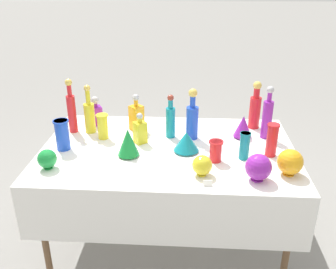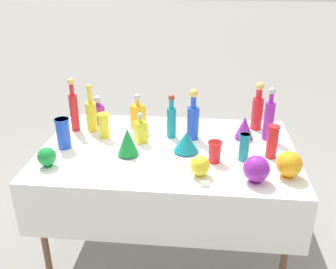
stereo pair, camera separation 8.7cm
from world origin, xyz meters
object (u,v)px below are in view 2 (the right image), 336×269
(square_decanter_1, at_px, (141,130))
(slender_vase_2, at_px, (104,125))
(round_bowl_3, at_px, (289,164))
(tall_bottle_0, at_px, (74,108))
(tall_bottle_4, at_px, (269,118))
(tall_bottle_2, at_px, (257,109))
(slender_vase_1, at_px, (63,132))
(fluted_vase_0, at_px, (244,127))
(slender_vase_4, at_px, (244,146))
(tall_bottle_3, at_px, (91,114))
(round_bowl_0, at_px, (200,166))
(slender_vase_0, at_px, (272,141))
(tall_bottle_5, at_px, (171,120))
(round_bowl_2, at_px, (256,169))
(fluted_vase_2, at_px, (128,141))
(tall_bottle_1, at_px, (193,119))
(square_decanter_2, at_px, (138,115))
(round_bowl_1, at_px, (47,157))
(slender_vase_3, at_px, (215,151))
(fluted_vase_1, at_px, (186,142))
(square_decanter_0, at_px, (98,112))

(square_decanter_1, height_order, slender_vase_2, square_decanter_1)
(square_decanter_1, bearing_deg, round_bowl_3, -21.90)
(tall_bottle_0, distance_m, tall_bottle_4, 1.44)
(tall_bottle_2, distance_m, slender_vase_2, 1.16)
(tall_bottle_0, relative_size, slender_vase_1, 1.94)
(tall_bottle_4, height_order, fluted_vase_0, tall_bottle_4)
(square_decanter_1, xyz_separation_m, slender_vase_4, (0.71, -0.20, 0.01))
(tall_bottle_3, distance_m, round_bowl_0, 1.02)
(slender_vase_0, bearing_deg, tall_bottle_5, 159.65)
(slender_vase_0, height_order, round_bowl_0, slender_vase_0)
(slender_vase_0, relative_size, round_bowl_2, 1.37)
(square_decanter_1, xyz_separation_m, fluted_vase_2, (-0.05, -0.21, 0.01))
(slender_vase_2, bearing_deg, square_decanter_1, -11.14)
(tall_bottle_1, bearing_deg, tall_bottle_3, 175.33)
(tall_bottle_2, relative_size, slender_vase_4, 2.02)
(tall_bottle_0, xyz_separation_m, fluted_vase_2, (0.48, -0.37, -0.08))
(fluted_vase_0, distance_m, round_bowl_0, 0.64)
(tall_bottle_4, height_order, round_bowl_2, tall_bottle_4)
(fluted_vase_0, bearing_deg, square_decanter_2, 173.39)
(tall_bottle_0, xyz_separation_m, fluted_vase_0, (1.27, -0.02, -0.09))
(round_bowl_1, bearing_deg, fluted_vase_0, 23.08)
(slender_vase_2, bearing_deg, round_bowl_0, -34.15)
(tall_bottle_4, xyz_separation_m, square_decanter_1, (-0.91, -0.15, -0.07))
(round_bowl_2, bearing_deg, fluted_vase_0, 91.76)
(slender_vase_3, bearing_deg, round_bowl_2, -42.94)
(slender_vase_2, xyz_separation_m, round_bowl_0, (0.71, -0.48, -0.03))
(slender_vase_1, bearing_deg, tall_bottle_0, 93.28)
(fluted_vase_1, bearing_deg, tall_bottle_0, 162.06)
(tall_bottle_2, bearing_deg, slender_vase_3, -119.92)
(slender_vase_3, distance_m, slender_vase_4, 0.19)
(tall_bottle_4, xyz_separation_m, tall_bottle_5, (-0.70, -0.03, -0.03))
(tall_bottle_1, distance_m, tall_bottle_5, 0.16)
(tall_bottle_5, bearing_deg, slender_vase_1, -161.18)
(tall_bottle_5, relative_size, round_bowl_3, 1.99)
(fluted_vase_0, bearing_deg, round_bowl_2, -88.24)
(tall_bottle_3, height_order, round_bowl_3, tall_bottle_3)
(slender_vase_0, relative_size, round_bowl_3, 1.38)
(tall_bottle_1, distance_m, tall_bottle_3, 0.77)
(fluted_vase_1, bearing_deg, slender_vase_1, -178.96)
(tall_bottle_4, distance_m, slender_vase_3, 0.55)
(square_decanter_0, distance_m, square_decanter_1, 0.50)
(tall_bottle_4, relative_size, slender_vase_2, 2.11)
(slender_vase_0, distance_m, round_bowl_1, 1.45)
(tall_bottle_0, relative_size, round_bowl_1, 3.26)
(fluted_vase_0, height_order, round_bowl_2, fluted_vase_0)
(tall_bottle_0, xyz_separation_m, tall_bottle_4, (1.44, -0.01, -0.01))
(tall_bottle_1, xyz_separation_m, round_bowl_0, (0.06, -0.53, -0.09))
(tall_bottle_3, relative_size, fluted_vase_2, 1.91)
(slender_vase_4, bearing_deg, square_decanter_1, 164.43)
(tall_bottle_3, bearing_deg, fluted_vase_0, -1.35)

